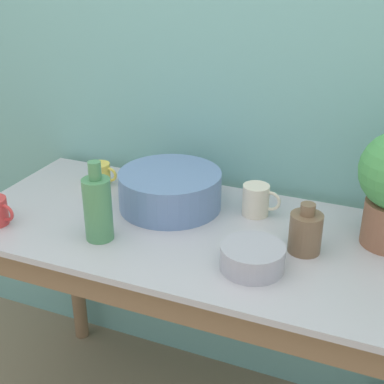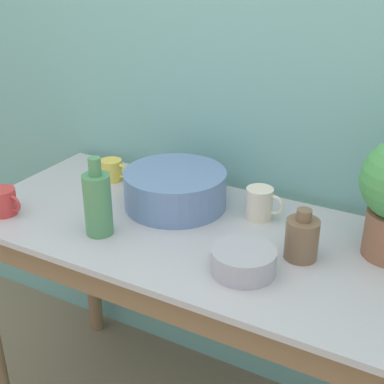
% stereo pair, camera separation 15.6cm
% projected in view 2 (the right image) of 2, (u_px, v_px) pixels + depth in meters
% --- Properties ---
extents(wall_back, '(6.00, 0.05, 2.40)m').
position_uv_depth(wall_back, '(248.00, 82.00, 1.76)').
color(wall_back, '#70ADA8').
rests_on(wall_back, ground_plane).
extents(counter_table, '(1.41, 0.66, 0.84)m').
position_uv_depth(counter_table, '(188.00, 277.00, 1.66)').
color(counter_table, '#846647').
rests_on(counter_table, ground_plane).
extents(bowl_wash_large, '(0.33, 0.33, 0.12)m').
position_uv_depth(bowl_wash_large, '(175.00, 189.00, 1.72)').
color(bowl_wash_large, '#6684B2').
rests_on(bowl_wash_large, counter_table).
extents(bottle_tall, '(0.08, 0.08, 0.24)m').
position_uv_depth(bottle_tall, '(98.00, 203.00, 1.54)').
color(bottle_tall, '#4C8C59').
rests_on(bottle_tall, counter_table).
extents(bottle_short, '(0.09, 0.09, 0.15)m').
position_uv_depth(bottle_short, '(302.00, 238.00, 1.44)').
color(bottle_short, brown).
rests_on(bottle_short, counter_table).
extents(mug_yellow, '(0.11, 0.08, 0.08)m').
position_uv_depth(mug_yellow, '(112.00, 170.00, 1.92)').
color(mug_yellow, '#E5CC4C').
rests_on(mug_yellow, counter_table).
extents(mug_red, '(0.12, 0.09, 0.08)m').
position_uv_depth(mug_red, '(3.00, 202.00, 1.68)').
color(mug_red, '#C63838').
rests_on(mug_red, counter_table).
extents(mug_cream, '(0.12, 0.08, 0.10)m').
position_uv_depth(mug_cream, '(260.00, 203.00, 1.65)').
color(mug_cream, beige).
rests_on(mug_cream, counter_table).
extents(bowl_small_steel, '(0.17, 0.17, 0.07)m').
position_uv_depth(bowl_small_steel, '(243.00, 261.00, 1.39)').
color(bowl_small_steel, '#A8A8B2').
rests_on(bowl_small_steel, counter_table).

